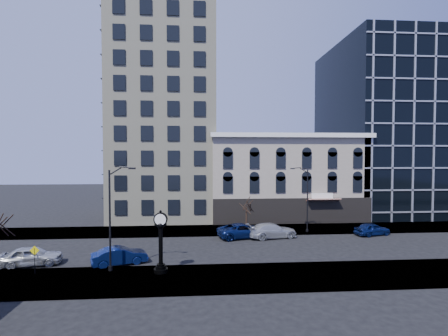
{
  "coord_description": "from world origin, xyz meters",
  "views": [
    {
      "loc": [
        -0.58,
        -32.3,
        9.27
      ],
      "look_at": [
        2.0,
        4.0,
        8.0
      ],
      "focal_mm": 26.0,
      "sensor_mm": 36.0,
      "label": 1
    }
  ],
  "objects": [
    {
      "name": "ground",
      "position": [
        0.0,
        0.0,
        0.0
      ],
      "size": [
        160.0,
        160.0,
        0.0
      ],
      "primitive_type": "plane",
      "color": "black",
      "rests_on": "ground"
    },
    {
      "name": "warning_sign",
      "position": [
        -13.54,
        -6.35,
        1.64
      ],
      "size": [
        0.72,
        0.06,
        2.21
      ],
      "rotation": [
        0.0,
        0.0,
        -0.01
      ],
      "color": "black",
      "rests_on": "sidewalk_near"
    },
    {
      "name": "car_far_b",
      "position": [
        7.51,
        3.95,
        0.83
      ],
      "size": [
        6.09,
        3.44,
        1.67
      ],
      "primitive_type": "imported",
      "rotation": [
        0.0,
        0.0,
        1.77
      ],
      "color": "#A5A8AD",
      "rests_on": "ground"
    },
    {
      "name": "sidewalk_far",
      "position": [
        0.0,
        8.0,
        0.06
      ],
      "size": [
        160.0,
        6.0,
        0.12
      ],
      "primitive_type": "cube",
      "color": "gray",
      "rests_on": "ground"
    },
    {
      "name": "glass_office",
      "position": [
        32.0,
        20.91,
        14.0
      ],
      "size": [
        20.0,
        20.15,
        28.0
      ],
      "color": "black",
      "rests_on": "ground"
    },
    {
      "name": "car_far_a",
      "position": [
        4.19,
        4.24,
        0.81
      ],
      "size": [
        6.32,
        4.02,
        1.62
      ],
      "primitive_type": "imported",
      "rotation": [
        0.0,
        0.0,
        1.81
      ],
      "color": "#0C194C",
      "rests_on": "ground"
    },
    {
      "name": "cream_tower",
      "position": [
        -6.11,
        18.88,
        19.32
      ],
      "size": [
        15.9,
        15.4,
        42.5
      ],
      "color": "beige",
      "rests_on": "ground"
    },
    {
      "name": "car_near_a",
      "position": [
        -15.0,
        -3.89,
        0.81
      ],
      "size": [
        5.03,
        2.8,
        1.62
      ],
      "primitive_type": "imported",
      "rotation": [
        0.0,
        0.0,
        1.77
      ],
      "color": "#A5A8AD",
      "rests_on": "ground"
    },
    {
      "name": "bare_tree_far",
      "position": [
        5.1,
        7.8,
        3.49
      ],
      "size": [
        2.61,
        2.61,
        4.48
      ],
      "color": "#312218",
      "rests_on": "sidewalk_far"
    },
    {
      "name": "car_near_b",
      "position": [
        -7.57,
        -4.22,
        0.76
      ],
      "size": [
        4.88,
        3.19,
        1.52
      ],
      "primitive_type": "imported",
      "rotation": [
        0.0,
        0.0,
        1.95
      ],
      "color": "#0C194C",
      "rests_on": "ground"
    },
    {
      "name": "sidewalk_near",
      "position": [
        0.0,
        -8.0,
        0.06
      ],
      "size": [
        160.0,
        6.0,
        0.12
      ],
      "primitive_type": "cube",
      "color": "gray",
      "rests_on": "ground"
    },
    {
      "name": "street_lamp_near",
      "position": [
        -7.25,
        -6.12,
        6.58
      ],
      "size": [
        2.2,
        0.67,
        8.56
      ],
      "rotation": [
        0.0,
        0.0,
        -0.2
      ],
      "color": "black",
      "rests_on": "sidewalk_near"
    },
    {
      "name": "street_clock",
      "position": [
        -3.77,
        -6.67,
        2.35
      ],
      "size": [
        1.12,
        1.12,
        4.94
      ],
      "rotation": [
        0.0,
        0.0,
        -0.09
      ],
      "color": "black",
      "rests_on": "sidewalk_near"
    },
    {
      "name": "street_lamp_far",
      "position": [
        11.7,
        5.97,
        6.18
      ],
      "size": [
        2.08,
        0.36,
        8.03
      ],
      "rotation": [
        0.0,
        0.0,
        3.2
      ],
      "color": "black",
      "rests_on": "sidewalk_far"
    },
    {
      "name": "car_far_c",
      "position": [
        19.54,
        4.29,
        0.73
      ],
      "size": [
        4.59,
        2.75,
        1.46
      ],
      "primitive_type": "imported",
      "rotation": [
        0.0,
        0.0,
        1.82
      ],
      "color": "#0C194C",
      "rests_on": "ground"
    },
    {
      "name": "victorian_row",
      "position": [
        12.0,
        15.89,
        6.0
      ],
      "size": [
        22.6,
        11.19,
        12.5
      ],
      "color": "#A29585",
      "rests_on": "ground"
    }
  ]
}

